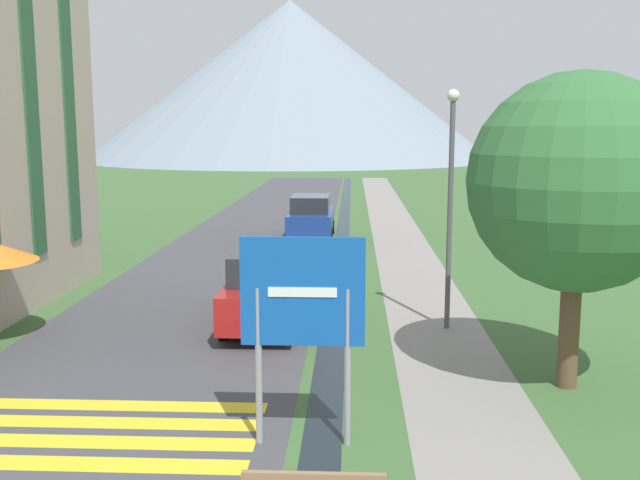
# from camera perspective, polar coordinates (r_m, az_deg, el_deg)

# --- Properties ---
(ground_plane) EXTENTS (160.00, 160.00, 0.00)m
(ground_plane) POSITION_cam_1_polar(r_m,az_deg,el_deg) (26.14, -0.99, -1.18)
(ground_plane) COLOR #3D6033
(road) EXTENTS (6.40, 60.00, 0.01)m
(road) POSITION_cam_1_polar(r_m,az_deg,el_deg) (36.21, -3.95, 1.67)
(road) COLOR #424247
(road) RESTS_ON ground_plane
(footpath) EXTENTS (2.20, 60.00, 0.01)m
(footpath) POSITION_cam_1_polar(r_m,az_deg,el_deg) (36.03, 5.74, 1.61)
(footpath) COLOR gray
(footpath) RESTS_ON ground_plane
(drainage_channel) EXTENTS (0.60, 60.00, 0.00)m
(drainage_channel) POSITION_cam_1_polar(r_m,az_deg,el_deg) (35.98, 1.92, 1.63)
(drainage_channel) COLOR black
(drainage_channel) RESTS_ON ground_plane
(crosswalk_marking) EXTENTS (5.44, 2.54, 0.01)m
(crosswalk_marking) POSITION_cam_1_polar(r_m,az_deg,el_deg) (11.92, -18.48, -14.34)
(crosswalk_marking) COLOR yellow
(crosswalk_marking) RESTS_ON ground_plane
(mountain_distant) EXTENTS (57.58, 57.58, 22.25)m
(mountain_distant) POSITION_cam_1_polar(r_m,az_deg,el_deg) (103.97, -2.41, 12.62)
(mountain_distant) COLOR gray
(mountain_distant) RESTS_ON ground_plane
(road_sign) EXTENTS (1.79, 0.11, 3.11)m
(road_sign) POSITION_cam_1_polar(r_m,az_deg,el_deg) (10.28, -1.40, -5.66)
(road_sign) COLOR gray
(road_sign) RESTS_ON ground_plane
(parked_car_near) EXTENTS (1.76, 4.56, 1.82)m
(parked_car_near) POSITION_cam_1_polar(r_m,az_deg,el_deg) (16.93, -4.34, -3.71)
(parked_car_near) COLOR #A31919
(parked_car_near) RESTS_ON ground_plane
(parked_car_far) EXTENTS (1.91, 4.13, 1.82)m
(parked_car_far) POSITION_cam_1_polar(r_m,az_deg,el_deg) (29.86, -0.75, 1.87)
(parked_car_far) COLOR navy
(parked_car_far) RESTS_ON ground_plane
(streetlamp) EXTENTS (0.28, 0.28, 5.47)m
(streetlamp) POSITION_cam_1_polar(r_m,az_deg,el_deg) (16.41, 10.41, 3.93)
(streetlamp) COLOR #515156
(streetlamp) RESTS_ON ground_plane
(tree_by_path) EXTENTS (3.82, 3.82, 5.61)m
(tree_by_path) POSITION_cam_1_polar(r_m,az_deg,el_deg) (13.13, 19.91, 4.32)
(tree_by_path) COLOR brown
(tree_by_path) RESTS_ON ground_plane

